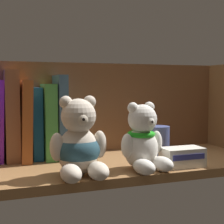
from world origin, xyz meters
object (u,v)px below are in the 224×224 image
Objects in this scene: teddy_bear_smaller at (143,141)px; small_product_box at (182,157)px; book_6 at (25,120)px; book_7 at (36,123)px; book_5 at (12,115)px; teddy_bear_larger at (79,145)px; pillar_candle at (158,141)px; book_8 at (48,121)px; book_9 at (59,116)px.

small_product_box is at bearing -3.88° from teddy_bear_smaller.
book_7 is at bearing -0.00° from book_6.
book_5 reaches higher than small_product_box.
pillar_candle is at bearing 27.98° from teddy_bear_larger.
book_5 is 37.95cm from pillar_candle.
book_6 is 2.56× the size of pillar_candle.
book_5 is at bearing 180.00° from book_8.
book_5 is at bearing 180.00° from book_9.
small_product_box is (9.53, -0.65, -4.14)cm from teddy_bear_smaller.
book_5 is 6.18cm from book_7.
pillar_candle is (25.00, -7.00, -6.63)cm from book_9.
pillar_candle is (24.73, 13.14, -2.59)cm from teddy_bear_larger.
book_5 is at bearing 120.51° from teddy_bear_larger.
small_product_box is at bearing -34.15° from book_7.
book_9 is (11.60, -0.00, -0.59)cm from book_5.
book_8 reaches higher than pillar_candle.
book_8 is at bearing 143.05° from small_product_box.
book_8 is 20.59cm from teddy_bear_larger.
book_5 reaches higher than teddy_bear_larger.
book_6 is 2.82cm from book_7.
book_7 is 31.99cm from pillar_candle.
book_6 is 8.50cm from book_9.
book_9 is 2.74× the size of pillar_candle.
book_9 is 20.54cm from teddy_bear_larger.
book_6 is at bearing 113.47° from teddy_bear_larger.
teddy_bear_smaller is (20.50, -19.73, -2.59)cm from book_7.
book_9 is 2.23× the size of small_product_box.
pillar_candle is at bearing -11.81° from book_6.
book_6 reaches higher than pillar_candle.
teddy_bear_larger is at bearing -73.22° from book_7.
pillar_candle is (10.30, 12.73, -2.49)cm from teddy_bear_smaller.
book_5 reaches higher than book_8.
book_7 reaches higher than teddy_bear_smaller.
book_9 is 1.28× the size of teddy_bear_larger.
book_5 is 23.83cm from teddy_bear_larger.
book_5 reaches higher than book_6.
book_6 is 34.72cm from pillar_candle.
teddy_bear_larger is (11.87, -20.14, -4.62)cm from book_5.
pillar_candle is (33.47, -7.00, -5.97)cm from book_6.
book_5 is at bearing 150.38° from small_product_box.
book_9 is 32.72cm from small_product_box.
book_5 is 1.13× the size of book_6.
teddy_bear_smaller is at bearing -128.98° from pillar_candle.
teddy_bear_larger is (3.12, -20.14, -2.95)cm from book_8.
pillar_candle is at bearing 86.71° from small_product_box.
teddy_bear_larger is at bearing -59.49° from book_5.
book_5 is 8.91cm from book_8.
small_product_box is (32.70, -20.37, -7.62)cm from book_6.
book_8 reaches higher than small_product_box.
book_7 is 2.33× the size of pillar_candle.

